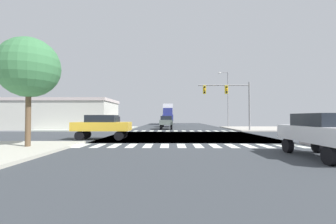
{
  "coord_description": "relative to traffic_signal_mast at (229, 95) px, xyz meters",
  "views": [
    {
      "loc": [
        -1.4,
        -20.99,
        1.72
      ],
      "look_at": [
        -1.69,
        5.74,
        2.32
      ],
      "focal_mm": 24.35,
      "sensor_mm": 36.0,
      "label": 1
    }
  ],
  "objects": [
    {
      "name": "crosswalk_near",
      "position": [
        -6.08,
        -14.42,
        -4.47
      ],
      "size": [
        13.5,
        2.0,
        0.01
      ],
      "color": "white",
      "rests_on": "ground"
    },
    {
      "name": "street_lamp",
      "position": [
        2.13,
        9.7,
        0.96
      ],
      "size": [
        1.78,
        0.32,
        9.25
      ],
      "color": "gray",
      "rests_on": "ground"
    },
    {
      "name": "traffic_signal_mast",
      "position": [
        0.0,
        0.0,
        0.0
      ],
      "size": [
        6.39,
        0.55,
        6.07
      ],
      "color": "gray",
      "rests_on": "ground"
    },
    {
      "name": "sedan_trailing_4",
      "position": [
        -12.5,
        -10.62,
        -3.36
      ],
      "size": [
        4.3,
        1.8,
        1.88
      ],
      "rotation": [
        0.0,
        0.0,
        1.57
      ],
      "color": "black",
      "rests_on": "ground"
    },
    {
      "name": "ground",
      "position": [
        -5.83,
        -7.12,
        -4.5
      ],
      "size": [
        90.0,
        90.0,
        0.05
      ],
      "color": "#363A3F"
    },
    {
      "name": "sedan_leading_3",
      "position": [
        -7.83,
        4.23,
        -3.36
      ],
      "size": [
        1.8,
        4.3,
        1.88
      ],
      "rotation": [
        0.0,
        0.0,
        3.14
      ],
      "color": "black",
      "rests_on": "ground"
    },
    {
      "name": "bank_building",
      "position": [
        -23.02,
        4.88,
        -2.33
      ],
      "size": [
        16.34,
        8.32,
        4.27
      ],
      "color": "beige",
      "rests_on": "ground"
    },
    {
      "name": "sidewalk_corner_ne",
      "position": [
        7.17,
        4.88,
        -4.41
      ],
      "size": [
        12.0,
        12.0,
        0.14
      ],
      "color": "#B2ADA3",
      "rests_on": "ground"
    },
    {
      "name": "sedan_farside_1",
      "position": [
        -7.83,
        11.91,
        -3.36
      ],
      "size": [
        1.8,
        4.3,
        1.88
      ],
      "rotation": [
        0.0,
        0.0,
        3.14
      ],
      "color": "black",
      "rests_on": "ground"
    },
    {
      "name": "box_truck_nearside_1",
      "position": [
        -7.83,
        25.71,
        -1.91
      ],
      "size": [
        2.4,
        7.2,
        4.85
      ],
      "rotation": [
        0.0,
        0.0,
        3.14
      ],
      "color": "black",
      "rests_on": "ground"
    },
    {
      "name": "sedan_middle_5",
      "position": [
        -0.83,
        -18.46,
        -3.36
      ],
      "size": [
        1.8,
        4.3,
        1.88
      ],
      "color": "black",
      "rests_on": "ground"
    },
    {
      "name": "sedan_crossing_2",
      "position": [
        -7.83,
        32.32,
        -3.36
      ],
      "size": [
        1.8,
        4.3,
        1.88
      ],
      "rotation": [
        0.0,
        0.0,
        3.14
      ],
      "color": "black",
      "rests_on": "ground"
    },
    {
      "name": "crosswalk_far",
      "position": [
        -6.08,
        0.18,
        -4.47
      ],
      "size": [
        13.5,
        2.0,
        0.01
      ],
      "color": "white",
      "rests_on": "ground"
    },
    {
      "name": "sidewalk_corner_nw",
      "position": [
        -18.83,
        4.88,
        -4.41
      ],
      "size": [
        12.0,
        12.0,
        0.14
      ],
      "color": "#ABB2A7",
      "rests_on": "ground"
    },
    {
      "name": "sidewalk_tree",
      "position": [
        -14.95,
        -15.86,
        -0.07
      ],
      "size": [
        3.24,
        3.24,
        6.05
      ],
      "color": "brown",
      "rests_on": "ground"
    }
  ]
}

